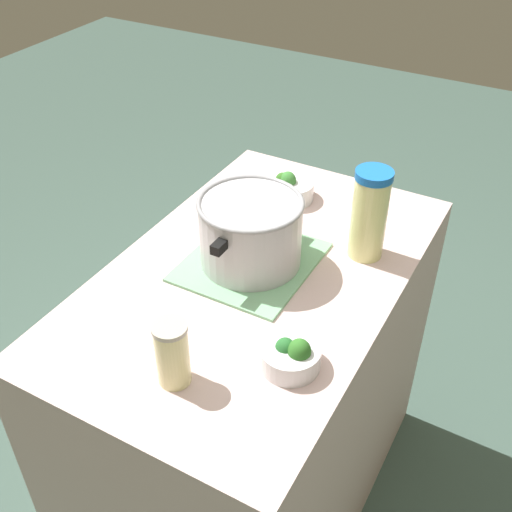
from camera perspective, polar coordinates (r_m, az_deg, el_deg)
The scene contains 8 objects.
ground_plane at distance 2.27m, azimuth 0.00°, elevation -20.48°, with size 8.00×8.00×0.00m, color #41584E.
counter_slab at distance 1.89m, azimuth 0.00°, elevation -12.75°, with size 1.12×0.69×0.94m, color beige.
dish_cloth at distance 1.58m, azimuth -0.48°, elevation -0.52°, with size 0.34×0.30×0.01m, color #7DB98A.
cooking_pot at distance 1.53m, azimuth -0.49°, elevation 2.33°, with size 0.33×0.26×0.18m.
lemonade_pitcher at distance 1.57m, azimuth 10.28°, elevation 3.79°, with size 0.09×0.09×0.24m.
mason_jar at distance 1.26m, azimuth -7.63°, elevation -8.79°, with size 0.07×0.07×0.15m.
broccoli_bowl_front at distance 1.83m, azimuth 3.03°, elevation 6.20°, with size 0.14×0.14×0.09m.
broccoli_bowl_center at distance 1.31m, azimuth 3.18°, elevation -9.00°, with size 0.13×0.13×0.08m.
Camera 1 is at (-1.07, -0.59, 1.91)m, focal length 43.95 mm.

